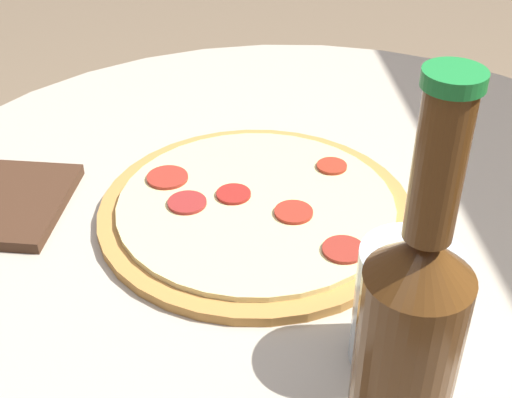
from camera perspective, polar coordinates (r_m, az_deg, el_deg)
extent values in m
cylinder|color=#B2A893|center=(0.72, 3.76, -2.96)|extent=(0.92, 0.92, 0.02)
cylinder|color=#B77F3D|center=(0.72, 0.00, -0.97)|extent=(0.32, 0.32, 0.01)
cylinder|color=beige|center=(0.72, 0.00, -0.46)|extent=(0.28, 0.28, 0.01)
cylinder|color=maroon|center=(0.73, -1.81, 0.40)|extent=(0.04, 0.04, 0.00)
cylinder|color=#9E2D21|center=(0.76, -7.10, 1.72)|extent=(0.04, 0.04, 0.00)
cylinder|color=#A1301D|center=(0.78, 6.08, 2.64)|extent=(0.03, 0.03, 0.00)
cylinder|color=maroon|center=(0.72, -5.54, -0.29)|extent=(0.04, 0.04, 0.00)
cylinder|color=maroon|center=(0.66, 7.02, -4.03)|extent=(0.04, 0.04, 0.00)
cylinder|color=#A22D1E|center=(0.70, 3.00, -0.93)|extent=(0.04, 0.04, 0.00)
cylinder|color=#563314|center=(0.46, 11.51, -14.37)|extent=(0.06, 0.06, 0.17)
cone|color=#563314|center=(0.39, 13.22, -4.54)|extent=(0.06, 0.06, 0.03)
cylinder|color=#563314|center=(0.36, 14.42, 2.52)|extent=(0.03, 0.03, 0.09)
cylinder|color=#1E8438|center=(0.33, 15.57, 9.27)|extent=(0.03, 0.03, 0.01)
cylinder|color=silver|center=(0.56, 11.81, -8.57)|extent=(0.08, 0.08, 0.11)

